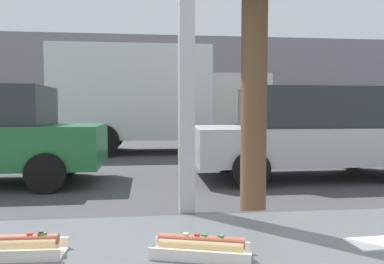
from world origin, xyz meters
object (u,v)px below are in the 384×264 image
Objects in this scene: hotdog_tray_near at (201,247)px; box_truck at (155,97)px; hotdog_tray_far at (14,246)px; parked_car_silver at (309,133)px.

box_truck reaches higher than hotdog_tray_near.
hotdog_tray_near is 1.05× the size of hotdog_tray_far.
hotdog_tray_near is at bearing -90.57° from box_truck.
hotdog_tray_near is at bearing -115.66° from parked_car_silver.
hotdog_tray_far is at bearing -119.11° from parked_car_silver.
hotdog_tray_far is 6.98m from parked_car_silver.
hotdog_tray_near is at bearing -7.35° from hotdog_tray_far.
parked_car_silver is (2.96, 6.16, -0.14)m from hotdog_tray_near.
hotdog_tray_near is 0.04× the size of box_truck.
hotdog_tray_near is 6.83m from parked_car_silver.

